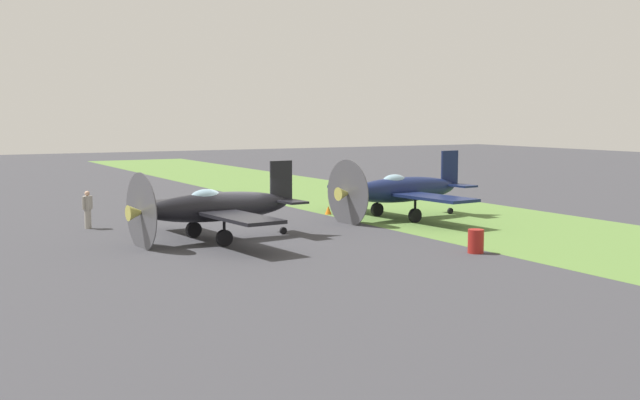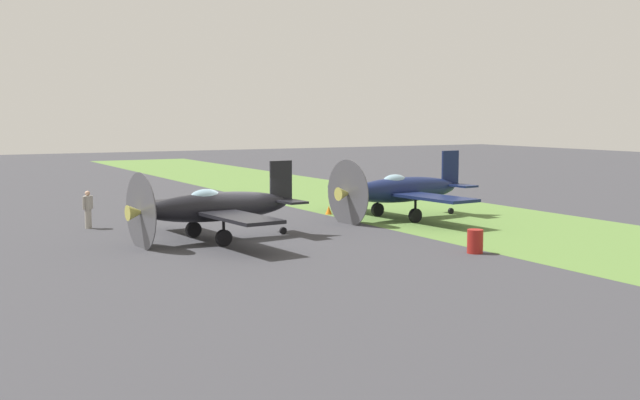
{
  "view_description": "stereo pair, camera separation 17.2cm",
  "coord_description": "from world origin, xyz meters",
  "px_view_note": "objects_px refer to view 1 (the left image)",
  "views": [
    {
      "loc": [
        -30.35,
        13.18,
        5.17
      ],
      "look_at": [
        1.02,
        -4.12,
        1.31
      ],
      "focal_mm": 44.39,
      "sensor_mm": 36.0,
      "label": 1
    },
    {
      "loc": [
        -30.43,
        13.03,
        5.17
      ],
      "look_at": [
        1.02,
        -4.12,
        1.31
      ],
      "focal_mm": 44.39,
      "sensor_mm": 36.0,
      "label": 2
    }
  ],
  "objects_px": {
    "ground_crew_chief": "(88,209)",
    "fuel_drum": "(476,241)",
    "runway_marker_cone": "(328,210)",
    "airplane_lead": "(215,207)",
    "airplane_wingman": "(401,190)"
  },
  "relations": [
    {
      "from": "airplane_wingman",
      "to": "ground_crew_chief",
      "type": "height_order",
      "value": "airplane_wingman"
    },
    {
      "from": "ground_crew_chief",
      "to": "fuel_drum",
      "type": "distance_m",
      "value": 17.7
    },
    {
      "from": "airplane_wingman",
      "to": "runway_marker_cone",
      "type": "distance_m",
      "value": 4.22
    },
    {
      "from": "ground_crew_chief",
      "to": "runway_marker_cone",
      "type": "distance_m",
      "value": 12.23
    },
    {
      "from": "ground_crew_chief",
      "to": "fuel_drum",
      "type": "xyz_separation_m",
      "value": [
        -13.62,
        -11.3,
        -0.46
      ]
    },
    {
      "from": "airplane_wingman",
      "to": "ground_crew_chief",
      "type": "relative_size",
      "value": 5.67
    },
    {
      "from": "airplane_lead",
      "to": "ground_crew_chief",
      "type": "distance_m",
      "value": 7.27
    },
    {
      "from": "fuel_drum",
      "to": "runway_marker_cone",
      "type": "bearing_deg",
      "value": -3.94
    },
    {
      "from": "airplane_lead",
      "to": "fuel_drum",
      "type": "relative_size",
      "value": 10.5
    },
    {
      "from": "airplane_lead",
      "to": "runway_marker_cone",
      "type": "relative_size",
      "value": 21.47
    },
    {
      "from": "ground_crew_chief",
      "to": "fuel_drum",
      "type": "relative_size",
      "value": 1.92
    },
    {
      "from": "airplane_lead",
      "to": "ground_crew_chief",
      "type": "bearing_deg",
      "value": 26.42
    },
    {
      "from": "fuel_drum",
      "to": "runway_marker_cone",
      "type": "xyz_separation_m",
      "value": [
        12.84,
        -0.88,
        -0.23
      ]
    },
    {
      "from": "airplane_lead",
      "to": "ground_crew_chief",
      "type": "xyz_separation_m",
      "value": [
        6.17,
        3.81,
        -0.49
      ]
    },
    {
      "from": "airplane_wingman",
      "to": "airplane_lead",
      "type": "bearing_deg",
      "value": 95.38
    }
  ]
}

